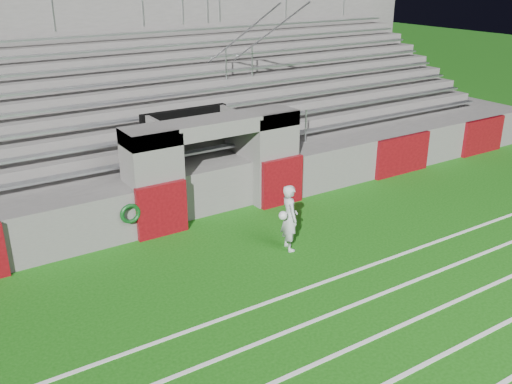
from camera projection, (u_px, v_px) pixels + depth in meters
ground at (292, 264)px, 12.77m from camera, size 90.00×90.00×0.00m
stadium_structure at (148, 123)px, 18.44m from camera, size 26.00×8.48×5.42m
goalkeeper_with_ball at (289, 218)px, 13.17m from camera, size 0.66×0.66×1.60m
hose_coil at (130, 214)px, 13.44m from camera, size 0.50×0.14×0.52m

